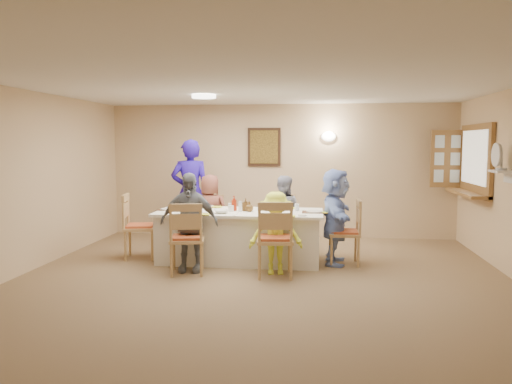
# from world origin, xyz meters

# --- Properties ---
(ground) EXTENTS (7.00, 7.00, 0.00)m
(ground) POSITION_xyz_m (0.00, 0.00, 0.00)
(ground) COLOR #7F6248
(room_walls) EXTENTS (7.00, 7.00, 7.00)m
(room_walls) POSITION_xyz_m (0.00, 0.00, 1.51)
(room_walls) COLOR #D7B488
(room_walls) RESTS_ON ground
(wall_picture) EXTENTS (0.62, 0.05, 0.72)m
(wall_picture) POSITION_xyz_m (-0.30, 3.46, 1.70)
(wall_picture) COLOR #321E11
(wall_picture) RESTS_ON room_walls
(wall_sconce) EXTENTS (0.26, 0.09, 0.18)m
(wall_sconce) POSITION_xyz_m (0.90, 3.44, 1.90)
(wall_sconce) COLOR white
(wall_sconce) RESTS_ON room_walls
(ceiling_light) EXTENTS (0.36, 0.36, 0.05)m
(ceiling_light) POSITION_xyz_m (-1.00, 1.50, 2.47)
(ceiling_light) COLOR white
(ceiling_light) RESTS_ON room_walls
(serving_hatch) EXTENTS (0.06, 1.50, 1.15)m
(serving_hatch) POSITION_xyz_m (3.21, 2.40, 1.50)
(serving_hatch) COLOR brown
(serving_hatch) RESTS_ON room_walls
(hatch_sill) EXTENTS (0.30, 1.50, 0.05)m
(hatch_sill) POSITION_xyz_m (3.09, 2.40, 0.97)
(hatch_sill) COLOR brown
(hatch_sill) RESTS_ON room_walls
(shutter_door) EXTENTS (0.55, 0.04, 1.00)m
(shutter_door) POSITION_xyz_m (2.95, 3.16, 1.50)
(shutter_door) COLOR brown
(shutter_door) RESTS_ON room_walls
(fan_shelf) EXTENTS (0.22, 0.36, 0.03)m
(fan_shelf) POSITION_xyz_m (3.13, 1.05, 1.40)
(fan_shelf) COLOR white
(fan_shelf) RESTS_ON room_walls
(desk_fan) EXTENTS (0.30, 0.30, 0.28)m
(desk_fan) POSITION_xyz_m (3.10, 1.05, 1.55)
(desk_fan) COLOR #A5A5A8
(desk_fan) RESTS_ON fan_shelf
(dining_table) EXTENTS (2.47, 1.05, 0.76)m
(dining_table) POSITION_xyz_m (-0.45, 1.40, 0.38)
(dining_table) COLOR white
(dining_table) RESTS_ON ground
(chair_back_left) EXTENTS (0.50, 0.50, 0.90)m
(chair_back_left) POSITION_xyz_m (-1.05, 2.20, 0.45)
(chair_back_left) COLOR tan
(chair_back_left) RESTS_ON ground
(chair_back_right) EXTENTS (0.46, 0.46, 0.93)m
(chair_back_right) POSITION_xyz_m (0.15, 2.20, 0.46)
(chair_back_right) COLOR tan
(chair_back_right) RESTS_ON ground
(chair_front_left) EXTENTS (0.56, 0.56, 0.99)m
(chair_front_left) POSITION_xyz_m (-1.05, 0.60, 0.50)
(chair_front_left) COLOR tan
(chair_front_left) RESTS_ON ground
(chair_front_right) EXTENTS (0.54, 0.54, 1.03)m
(chair_front_right) POSITION_xyz_m (0.15, 0.60, 0.52)
(chair_front_right) COLOR tan
(chair_front_right) RESTS_ON ground
(chair_left_end) EXTENTS (0.57, 0.57, 1.01)m
(chair_left_end) POSITION_xyz_m (-2.00, 1.40, 0.50)
(chair_left_end) COLOR tan
(chair_left_end) RESTS_ON ground
(chair_right_end) EXTENTS (0.47, 0.47, 0.96)m
(chair_right_end) POSITION_xyz_m (1.10, 1.40, 0.48)
(chair_right_end) COLOR tan
(chair_right_end) RESTS_ON ground
(diner_back_left) EXTENTS (0.64, 0.43, 1.26)m
(diner_back_left) POSITION_xyz_m (-1.05, 2.08, 0.63)
(diner_back_left) COLOR brown
(diner_back_left) RESTS_ON ground
(diner_back_right) EXTENTS (0.67, 0.55, 1.25)m
(diner_back_right) POSITION_xyz_m (0.15, 2.08, 0.63)
(diner_back_right) COLOR #8F8FA7
(diner_back_right) RESTS_ON ground
(diner_front_left) EXTENTS (0.83, 0.40, 1.37)m
(diner_front_left) POSITION_xyz_m (-1.05, 0.72, 0.69)
(diner_front_left) COLOR gray
(diner_front_left) RESTS_ON ground
(diner_front_right) EXTENTS (0.84, 0.62, 1.12)m
(diner_front_right) POSITION_xyz_m (0.15, 0.72, 0.56)
(diner_front_right) COLOR #EAF63F
(diner_front_right) RESTS_ON ground
(diner_right_end) EXTENTS (1.34, 0.54, 1.41)m
(diner_right_end) POSITION_xyz_m (0.97, 1.40, 0.70)
(diner_right_end) COLOR #93AFF7
(diner_right_end) RESTS_ON ground
(caregiver) EXTENTS (0.86, 0.73, 1.84)m
(caregiver) POSITION_xyz_m (-1.50, 2.55, 0.92)
(caregiver) COLOR #2713A4
(caregiver) RESTS_ON ground
(placemat_fl) EXTENTS (0.37, 0.27, 0.01)m
(placemat_fl) POSITION_xyz_m (-1.05, 0.98, 0.76)
(placemat_fl) COLOR #472B19
(placemat_fl) RESTS_ON dining_table
(plate_fl) EXTENTS (0.26, 0.26, 0.02)m
(plate_fl) POSITION_xyz_m (-1.05, 0.98, 0.77)
(plate_fl) COLOR white
(plate_fl) RESTS_ON dining_table
(napkin_fl) EXTENTS (0.13, 0.13, 0.01)m
(napkin_fl) POSITION_xyz_m (-0.87, 0.93, 0.77)
(napkin_fl) COLOR yellow
(napkin_fl) RESTS_ON dining_table
(placemat_fr) EXTENTS (0.34, 0.25, 0.01)m
(placemat_fr) POSITION_xyz_m (0.15, 0.98, 0.76)
(placemat_fr) COLOR #472B19
(placemat_fr) RESTS_ON dining_table
(plate_fr) EXTENTS (0.25, 0.25, 0.02)m
(plate_fr) POSITION_xyz_m (0.15, 0.98, 0.77)
(plate_fr) COLOR white
(plate_fr) RESTS_ON dining_table
(napkin_fr) EXTENTS (0.14, 0.14, 0.01)m
(napkin_fr) POSITION_xyz_m (0.33, 0.93, 0.77)
(napkin_fr) COLOR yellow
(napkin_fr) RESTS_ON dining_table
(placemat_bl) EXTENTS (0.37, 0.28, 0.01)m
(placemat_bl) POSITION_xyz_m (-1.05, 1.82, 0.76)
(placemat_bl) COLOR #472B19
(placemat_bl) RESTS_ON dining_table
(plate_bl) EXTENTS (0.23, 0.23, 0.01)m
(plate_bl) POSITION_xyz_m (-1.05, 1.82, 0.77)
(plate_bl) COLOR white
(plate_bl) RESTS_ON dining_table
(napkin_bl) EXTENTS (0.15, 0.15, 0.01)m
(napkin_bl) POSITION_xyz_m (-0.87, 1.77, 0.77)
(napkin_bl) COLOR yellow
(napkin_bl) RESTS_ON dining_table
(placemat_br) EXTENTS (0.33, 0.24, 0.01)m
(placemat_br) POSITION_xyz_m (0.15, 1.82, 0.76)
(placemat_br) COLOR #472B19
(placemat_br) RESTS_ON dining_table
(plate_br) EXTENTS (0.24, 0.24, 0.02)m
(plate_br) POSITION_xyz_m (0.15, 1.82, 0.77)
(plate_br) COLOR white
(plate_br) RESTS_ON dining_table
(napkin_br) EXTENTS (0.14, 0.14, 0.01)m
(napkin_br) POSITION_xyz_m (0.33, 1.77, 0.77)
(napkin_br) COLOR yellow
(napkin_br) RESTS_ON dining_table
(placemat_le) EXTENTS (0.33, 0.24, 0.01)m
(placemat_le) POSITION_xyz_m (-1.55, 1.40, 0.76)
(placemat_le) COLOR #472B19
(placemat_le) RESTS_ON dining_table
(plate_le) EXTENTS (0.24, 0.24, 0.01)m
(plate_le) POSITION_xyz_m (-1.55, 1.40, 0.77)
(plate_le) COLOR white
(plate_le) RESTS_ON dining_table
(napkin_le) EXTENTS (0.14, 0.14, 0.01)m
(napkin_le) POSITION_xyz_m (-1.37, 1.35, 0.77)
(napkin_le) COLOR yellow
(napkin_le) RESTS_ON dining_table
(placemat_re) EXTENTS (0.37, 0.28, 0.01)m
(placemat_re) POSITION_xyz_m (0.67, 1.40, 0.76)
(placemat_re) COLOR #472B19
(placemat_re) RESTS_ON dining_table
(plate_re) EXTENTS (0.25, 0.25, 0.02)m
(plate_re) POSITION_xyz_m (0.67, 1.40, 0.77)
(plate_re) COLOR white
(plate_re) RESTS_ON dining_table
(napkin_re) EXTENTS (0.14, 0.14, 0.01)m
(napkin_re) POSITION_xyz_m (0.85, 1.35, 0.77)
(napkin_re) COLOR yellow
(napkin_re) RESTS_ON dining_table
(teacup_a) EXTENTS (0.11, 0.11, 0.08)m
(teacup_a) POSITION_xyz_m (-1.24, 1.09, 0.80)
(teacup_a) COLOR white
(teacup_a) RESTS_ON dining_table
(teacup_b) EXTENTS (0.13, 0.13, 0.08)m
(teacup_b) POSITION_xyz_m (-0.03, 1.92, 0.80)
(teacup_b) COLOR white
(teacup_b) RESTS_ON dining_table
(bowl_a) EXTENTS (0.34, 0.34, 0.05)m
(bowl_a) POSITION_xyz_m (-0.67, 1.14, 0.79)
(bowl_a) COLOR white
(bowl_a) RESTS_ON dining_table
(bowl_b) EXTENTS (0.31, 0.31, 0.06)m
(bowl_b) POSITION_xyz_m (-0.06, 1.64, 0.79)
(bowl_b) COLOR white
(bowl_b) RESTS_ON dining_table
(condiment_ketchup) EXTENTS (0.15, 0.15, 0.23)m
(condiment_ketchup) POSITION_xyz_m (-0.54, 1.44, 0.87)
(condiment_ketchup) COLOR #AC280E
(condiment_ketchup) RESTS_ON dining_table
(condiment_brown) EXTENTS (0.10, 0.11, 0.19)m
(condiment_brown) POSITION_xyz_m (-0.36, 1.44, 0.86)
(condiment_brown) COLOR brown
(condiment_brown) RESTS_ON dining_table
(condiment_malt) EXTENTS (0.15, 0.15, 0.15)m
(condiment_malt) POSITION_xyz_m (-0.29, 1.37, 0.84)
(condiment_malt) COLOR brown
(condiment_malt) RESTS_ON dining_table
(drinking_glass) EXTENTS (0.07, 0.07, 0.10)m
(drinking_glass) POSITION_xyz_m (-0.60, 1.45, 0.82)
(drinking_glass) COLOR silver
(drinking_glass) RESTS_ON dining_table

